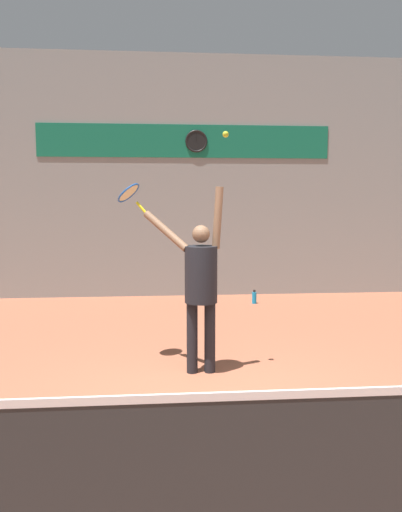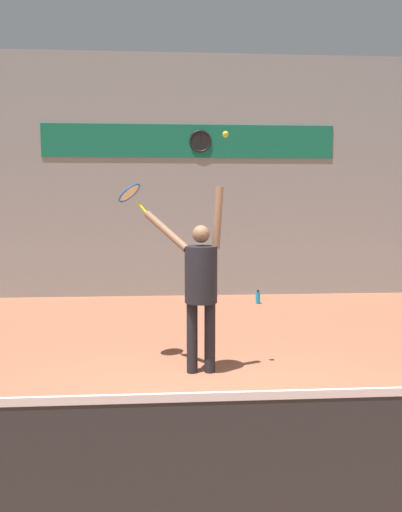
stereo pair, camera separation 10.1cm
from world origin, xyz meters
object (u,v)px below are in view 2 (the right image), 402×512
object	(u,v)px
tennis_ball	(226,134)
tennis_racket	(130,194)
tennis_player	(200,281)
water_bottle	(258,298)
scoreboard_clock	(200,141)

from	to	relation	value
tennis_ball	tennis_racket	bearing A→B (deg)	154.47
tennis_racket	tennis_ball	xyz separation A→B (m)	(1.11, -0.53, 0.66)
tennis_player	water_bottle	size ratio (longest dim) A/B	8.09
scoreboard_clock	water_bottle	xyz separation A→B (m)	(1.07, -0.92, -3.11)
tennis_player	tennis_racket	size ratio (longest dim) A/B	5.27
tennis_player	tennis_racket	bearing A→B (deg)	151.25
scoreboard_clock	tennis_ball	size ratio (longest dim) A/B	6.61
tennis_player	scoreboard_clock	bearing A→B (deg)	86.13
scoreboard_clock	tennis_player	distance (m)	5.20
scoreboard_clock	tennis_player	size ratio (longest dim) A/B	0.21
tennis_racket	tennis_ball	distance (m)	1.39
tennis_racket	water_bottle	world-z (taller)	tennis_racket
scoreboard_clock	tennis_racket	size ratio (longest dim) A/B	1.11
scoreboard_clock	tennis_racket	bearing A→B (deg)	-105.00
water_bottle	tennis_racket	bearing A→B (deg)	-123.39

